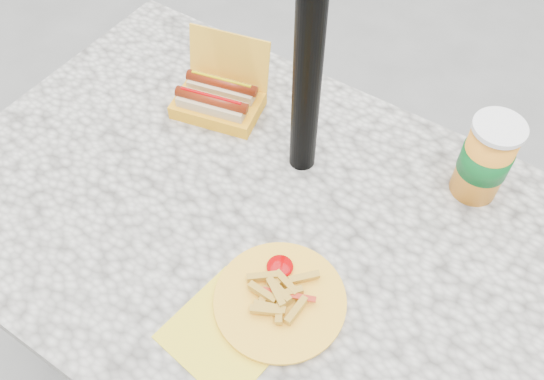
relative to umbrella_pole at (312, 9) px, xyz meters
The scene contains 6 objects.
ground 1.11m from the umbrella_pole, 90.00° to the right, with size 60.00×60.00×0.00m, color slate.
picnic_table 0.49m from the umbrella_pole, 90.00° to the right, with size 1.20×0.80×0.75m.
umbrella_pole is the anchor object (origin of this frame).
hotdog_box 0.39m from the umbrella_pole, behind, with size 0.20×0.18×0.14m.
fries_plate 0.46m from the umbrella_pole, 66.17° to the right, with size 0.25×0.29×0.04m.
soda_cup 0.42m from the umbrella_pole, 21.48° to the left, with size 0.09×0.09×0.17m.
Camera 1 is at (0.35, -0.48, 1.62)m, focal length 38.00 mm.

